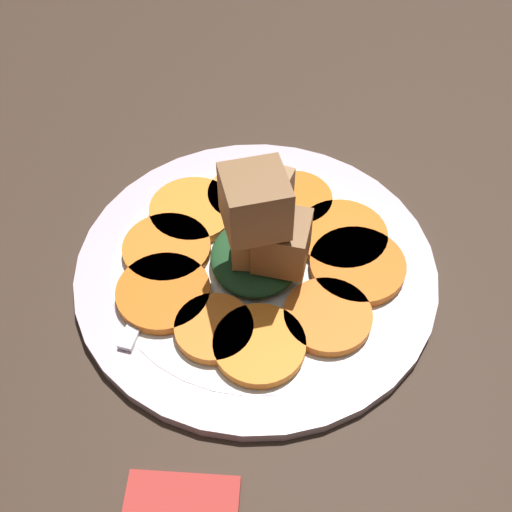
# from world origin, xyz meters

# --- Properties ---
(table_slab) EXTENTS (1.20, 1.20, 0.02)m
(table_slab) POSITION_xyz_m (0.00, 0.00, 0.01)
(table_slab) COLOR #38281E
(table_slab) RESTS_ON ground
(plate) EXTENTS (0.29, 0.29, 0.01)m
(plate) POSITION_xyz_m (0.00, 0.00, 0.03)
(plate) COLOR silver
(plate) RESTS_ON table_slab
(carrot_slice_0) EXTENTS (0.06, 0.06, 0.01)m
(carrot_slice_0) POSITION_xyz_m (-0.07, 0.03, 0.04)
(carrot_slice_0) COLOR orange
(carrot_slice_0) RESTS_ON plate
(carrot_slice_1) EXTENTS (0.07, 0.07, 0.01)m
(carrot_slice_1) POSITION_xyz_m (-0.07, -0.01, 0.04)
(carrot_slice_1) COLOR #F99438
(carrot_slice_1) RESTS_ON plate
(carrot_slice_2) EXTENTS (0.07, 0.07, 0.01)m
(carrot_slice_2) POSITION_xyz_m (-0.05, -0.06, 0.04)
(carrot_slice_2) COLOR orange
(carrot_slice_2) RESTS_ON plate
(carrot_slice_3) EXTENTS (0.07, 0.07, 0.01)m
(carrot_slice_3) POSITION_xyz_m (-0.01, -0.07, 0.04)
(carrot_slice_3) COLOR orange
(carrot_slice_3) RESTS_ON plate
(carrot_slice_4) EXTENTS (0.07, 0.07, 0.01)m
(carrot_slice_4) POSITION_xyz_m (0.04, -0.07, 0.04)
(carrot_slice_4) COLOR orange
(carrot_slice_4) RESTS_ON plate
(carrot_slice_5) EXTENTS (0.06, 0.06, 0.01)m
(carrot_slice_5) POSITION_xyz_m (0.07, -0.03, 0.04)
(carrot_slice_5) COLOR orange
(carrot_slice_5) RESTS_ON plate
(carrot_slice_6) EXTENTS (0.07, 0.07, 0.01)m
(carrot_slice_6) POSITION_xyz_m (0.08, 0.01, 0.04)
(carrot_slice_6) COLOR orange
(carrot_slice_6) RESTS_ON plate
(carrot_slice_7) EXTENTS (0.07, 0.07, 0.01)m
(carrot_slice_7) POSITION_xyz_m (0.05, 0.06, 0.04)
(carrot_slice_7) COLOR orange
(carrot_slice_7) RESTS_ON plate
(carrot_slice_8) EXTENTS (0.08, 0.08, 0.01)m
(carrot_slice_8) POSITION_xyz_m (0.00, 0.08, 0.04)
(carrot_slice_8) COLOR orange
(carrot_slice_8) RESTS_ON plate
(carrot_slice_9) EXTENTS (0.08, 0.08, 0.01)m
(carrot_slice_9) POSITION_xyz_m (-0.03, 0.07, 0.04)
(carrot_slice_9) COLOR orange
(carrot_slice_9) RESTS_ON plate
(center_pile) EXTENTS (0.08, 0.08, 0.11)m
(center_pile) POSITION_xyz_m (0.00, 0.01, 0.07)
(center_pile) COLOR #1E4723
(center_pile) RESTS_ON plate
(fork) EXTENTS (0.17, 0.05, 0.00)m
(fork) POSITION_xyz_m (-0.00, -0.07, 0.03)
(fork) COLOR silver
(fork) RESTS_ON plate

